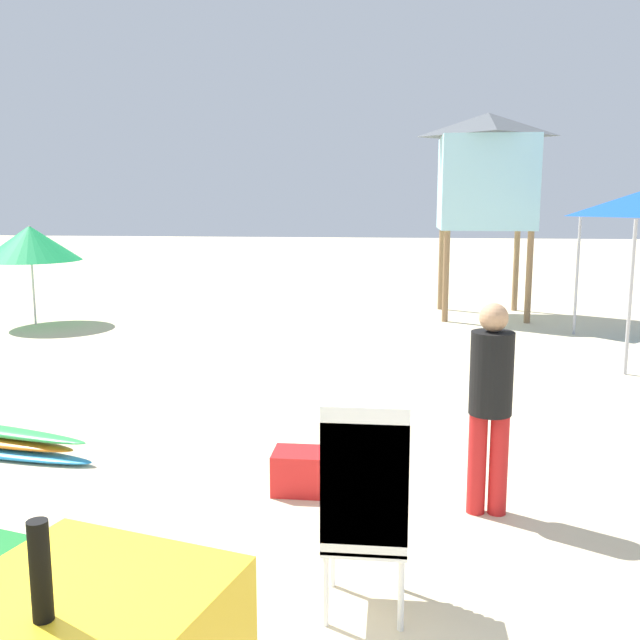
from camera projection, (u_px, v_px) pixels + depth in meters
The scene contains 5 objects.
stacked_plastic_chairs at pixel (365, 494), 4.02m from camera, with size 0.48×0.48×1.29m.
lifeguard_near_right at pixel (491, 395), 5.35m from camera, with size 0.32×0.32×1.63m.
lifeguard_tower at pixel (486, 171), 14.17m from camera, with size 1.98×1.98×4.01m.
beach_umbrella_left at pixel (30, 243), 13.41m from camera, with size 1.85×1.85×1.86m.
cooler_box at pixel (302, 471), 5.89m from camera, with size 0.48×0.36×0.34m, color red.
Camera 1 is at (1.10, -3.05, 2.39)m, focal length 40.38 mm.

